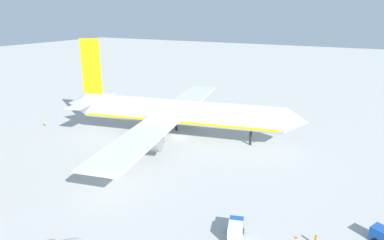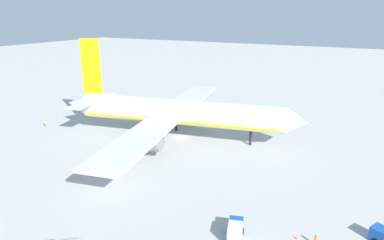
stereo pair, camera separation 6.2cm
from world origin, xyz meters
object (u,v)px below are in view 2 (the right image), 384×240
object	(u,v)px
airliner	(175,112)
ground_worker_0	(45,123)
service_truck_1	(235,230)
ground_worker_1	(316,240)
traffic_cone_1	(250,105)
traffic_cone_2	(158,94)
traffic_cone_3	(297,237)
traffic_cone_4	(44,129)

from	to	relation	value
airliner	ground_worker_0	xyz separation A→B (m)	(-40.93, -10.64, -6.41)
service_truck_1	ground_worker_1	xyz separation A→B (m)	(11.30, 4.42, -0.70)
airliner	traffic_cone_1	xyz separation A→B (m)	(7.50, 43.53, -7.04)
traffic_cone_2	traffic_cone_3	distance (m)	103.69
airliner	traffic_cone_3	world-z (taller)	airliner
ground_worker_0	traffic_cone_1	bearing A→B (deg)	48.20
traffic_cone_1	traffic_cone_4	xyz separation A→B (m)	(-45.68, -56.57, 0.00)
ground_worker_0	traffic_cone_4	world-z (taller)	ground_worker_0
ground_worker_0	traffic_cone_4	distance (m)	3.71
traffic_cone_1	ground_worker_0	bearing A→B (deg)	-131.80
service_truck_1	ground_worker_0	xyz separation A→B (m)	(-72.73, 24.57, -0.70)
airliner	service_truck_1	distance (m)	47.79
airliner	traffic_cone_3	size ratio (longest dim) A/B	140.91
traffic_cone_2	airliner	bearing A→B (deg)	-51.38
ground_worker_0	ground_worker_1	size ratio (longest dim) A/B	1.00
ground_worker_1	airliner	bearing A→B (deg)	144.46
traffic_cone_3	ground_worker_1	bearing A→B (deg)	-3.68
ground_worker_1	traffic_cone_1	bearing A→B (deg)	115.59
service_truck_1	traffic_cone_3	xyz separation A→B (m)	(8.49, 4.61, -1.32)
airliner	ground_worker_0	world-z (taller)	airliner
traffic_cone_2	traffic_cone_3	world-z (taller)	same
traffic_cone_2	service_truck_1	bearing A→B (deg)	-49.76
airliner	service_truck_1	world-z (taller)	airliner
service_truck_1	ground_worker_0	distance (m)	76.77
ground_worker_1	traffic_cone_4	xyz separation A→B (m)	(-81.28, 17.75, -0.63)
ground_worker_0	traffic_cone_3	size ratio (longest dim) A/B	3.21
ground_worker_1	traffic_cone_3	bearing A→B (deg)	176.32
traffic_cone_1	traffic_cone_4	world-z (taller)	same
traffic_cone_2	ground_worker_1	bearing A→B (deg)	-43.53
traffic_cone_2	traffic_cone_4	bearing A→B (deg)	-94.72
traffic_cone_4	traffic_cone_2	bearing A→B (deg)	85.28
service_truck_1	airliner	bearing A→B (deg)	132.08
airliner	traffic_cone_2	distance (m)	54.34
service_truck_1	traffic_cone_1	world-z (taller)	service_truck_1
ground_worker_0	traffic_cone_1	size ratio (longest dim) A/B	3.21
service_truck_1	traffic_cone_2	distance (m)	101.29
airliner	ground_worker_1	world-z (taller)	airliner
traffic_cone_1	traffic_cone_2	distance (m)	41.16
ground_worker_0	traffic_cone_4	bearing A→B (deg)	-41.12
traffic_cone_1	traffic_cone_2	size ratio (longest dim) A/B	1.00
traffic_cone_4	ground_worker_1	bearing A→B (deg)	-12.32
ground_worker_0	traffic_cone_4	size ratio (longest dim) A/B	3.21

